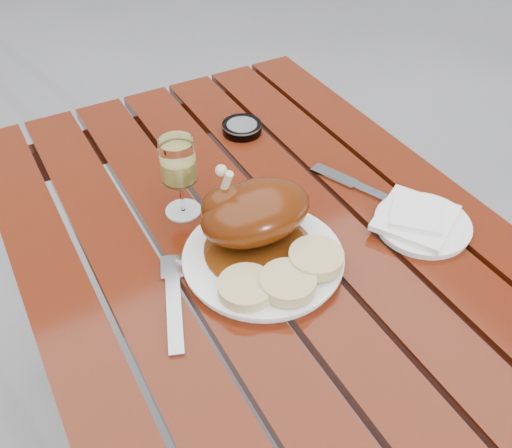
{
  "coord_description": "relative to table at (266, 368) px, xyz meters",
  "views": [
    {
      "loc": [
        -0.36,
        -0.61,
        1.43
      ],
      "look_at": [
        -0.01,
        0.02,
        0.78
      ],
      "focal_mm": 40.0,
      "sensor_mm": 36.0,
      "label": 1
    }
  ],
  "objects": [
    {
      "name": "fork",
      "position": [
        -0.2,
        -0.05,
        0.38
      ],
      "size": [
        0.09,
        0.18,
        0.01
      ],
      "primitive_type": "cube",
      "rotation": [
        0.0,
        0.0,
        -0.36
      ],
      "color": "gray",
      "rests_on": "table"
    },
    {
      "name": "wine_glass",
      "position": [
        -0.1,
        0.15,
        0.45
      ],
      "size": [
        0.08,
        0.08,
        0.15
      ],
      "primitive_type": "cylinder",
      "rotation": [
        0.0,
        0.0,
        0.36
      ],
      "color": "#D0C85E",
      "rests_on": "table"
    },
    {
      "name": "napkin",
      "position": [
        0.24,
        -0.09,
        0.39
      ],
      "size": [
        0.18,
        0.17,
        0.01
      ],
      "primitive_type": "cube",
      "rotation": [
        0.0,
        0.0,
        0.52
      ],
      "color": "white",
      "rests_on": "side_plate"
    },
    {
      "name": "dinner_plate",
      "position": [
        -0.03,
        -0.04,
        0.38
      ],
      "size": [
        0.32,
        0.32,
        0.02
      ],
      "primitive_type": "cylinder",
      "rotation": [
        0.0,
        0.0,
        0.22
      ],
      "color": "white",
      "rests_on": "table"
    },
    {
      "name": "ashtray",
      "position": [
        0.12,
        0.33,
        0.39
      ],
      "size": [
        0.11,
        0.11,
        0.02
      ],
      "primitive_type": "cylinder",
      "rotation": [
        0.0,
        0.0,
        -0.27
      ],
      "color": "#B2B7BC",
      "rests_on": "table"
    },
    {
      "name": "side_plate",
      "position": [
        0.25,
        -0.1,
        0.38
      ],
      "size": [
        0.19,
        0.19,
        0.01
      ],
      "primitive_type": "cylinder",
      "rotation": [
        0.0,
        0.0,
        0.15
      ],
      "color": "white",
      "rests_on": "table"
    },
    {
      "name": "knife",
      "position": [
        0.24,
        0.01,
        0.38
      ],
      "size": [
        0.1,
        0.21,
        0.01
      ],
      "primitive_type": "cube",
      "rotation": [
        0.0,
        0.0,
        0.39
      ],
      "color": "gray",
      "rests_on": "table"
    },
    {
      "name": "roast_duck",
      "position": [
        -0.03,
        0.01,
        0.44
      ],
      "size": [
        0.2,
        0.19,
        0.14
      ],
      "color": "#532409",
      "rests_on": "dinner_plate"
    },
    {
      "name": "table",
      "position": [
        0.0,
        0.0,
        0.0
      ],
      "size": [
        0.8,
        1.2,
        0.75
      ],
      "primitive_type": "cube",
      "color": "#621D0B",
      "rests_on": "ground"
    },
    {
      "name": "bread_dumplings",
      "position": [
        -0.03,
        -0.1,
        0.41
      ],
      "size": [
        0.21,
        0.11,
        0.03
      ],
      "color": "#D4C281",
      "rests_on": "dinner_plate"
    }
  ]
}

